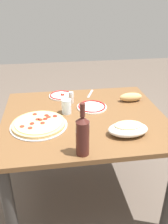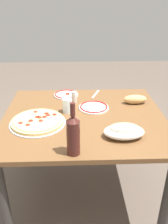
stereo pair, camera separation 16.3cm
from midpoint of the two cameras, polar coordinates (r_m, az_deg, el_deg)
name	(u,v)px [view 1 (the left image)]	position (r m, az deg, el deg)	size (l,w,h in m)	color
ground_plane	(84,192)	(2.06, -2.37, -18.51)	(8.00, 8.00, 0.00)	brown
dining_table	(84,131)	(1.70, -2.75, -4.52)	(1.10, 0.96, 0.70)	brown
pepperoni_pizza	(39,124)	(1.55, -13.68, -2.88)	(0.36, 0.36, 0.03)	#B7B7BC
baked_pasta_dish	(128,128)	(1.42, 7.24, -4.00)	(0.24, 0.15, 0.08)	white
wine_bottle	(83,135)	(1.21, -4.20, -5.52)	(0.07, 0.07, 0.29)	#471E19
water_glass	(66,106)	(1.66, -7.01, 1.26)	(0.07, 0.07, 0.10)	silver
side_plate_near	(61,95)	(1.96, -7.85, 3.89)	(0.20, 0.20, 0.02)	white
side_plate_far	(92,107)	(1.75, -0.77, 1.20)	(0.22, 0.22, 0.02)	white
bread_loaf	(131,97)	(1.87, 8.66, 3.47)	(0.18, 0.07, 0.07)	tan
spice_shaker	(71,98)	(1.82, -5.65, 3.37)	(0.04, 0.04, 0.09)	silver
fork_left	(90,94)	(1.99, -0.84, 4.32)	(0.17, 0.02, 0.01)	#B7B7BC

